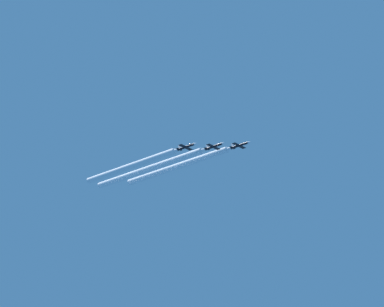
# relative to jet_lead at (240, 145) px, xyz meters

# --- Properties ---
(jet_lead) EXTENTS (8.09, 11.78, 2.83)m
(jet_lead) POSITION_rel_jet_lead_xyz_m (0.00, 0.00, 0.00)
(jet_lead) COLOR black
(jet_second_echelon) EXTENTS (8.09, 11.78, 2.83)m
(jet_second_echelon) POSITION_rel_jet_lead_xyz_m (9.04, -7.86, -1.32)
(jet_second_echelon) COLOR black
(jet_third_echelon) EXTENTS (8.09, 11.78, 2.83)m
(jet_third_echelon) POSITION_rel_jet_lead_xyz_m (18.73, -16.31, -2.34)
(jet_third_echelon) COLOR black
(smoke_trail_lead) EXTENTS (2.92, 65.23, 2.92)m
(smoke_trail_lead) POSITION_rel_jet_lead_xyz_m (0.00, -37.99, -0.03)
(smoke_trail_lead) COLOR white
(smoke_trail_second_echelon) EXTENTS (2.92, 69.19, 2.92)m
(smoke_trail_second_echelon) POSITION_rel_jet_lead_xyz_m (9.04, -47.83, -1.34)
(smoke_trail_second_echelon) COLOR white
(smoke_trail_third_echelon) EXTENTS (2.92, 58.54, 2.92)m
(smoke_trail_third_echelon) POSITION_rel_jet_lead_xyz_m (18.73, -50.97, -2.37)
(smoke_trail_third_echelon) COLOR white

